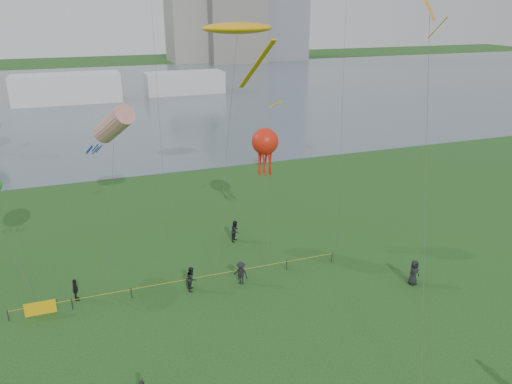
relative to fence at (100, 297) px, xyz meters
name	(u,v)px	position (x,y,z in m)	size (l,w,h in m)	color
lake	(124,95)	(10.57, 87.31, -0.53)	(400.00, 120.00, 0.08)	slate
building_mid	(232,7)	(56.57, 149.31, 18.45)	(20.00, 20.00, 38.00)	slate
building_low	(191,21)	(42.57, 155.31, 13.45)	(16.00, 18.00, 28.00)	gray
pavilion_left	(67,88)	(-1.43, 82.31, 2.45)	(22.00, 8.00, 6.00)	silver
pavilion_right	(185,83)	(24.57, 85.31, 1.95)	(18.00, 7.00, 5.00)	silver
fence	(100,297)	(0.00, 0.00, 0.00)	(24.07, 0.07, 1.05)	black
spectator_a	(192,278)	(6.44, -0.28, 0.37)	(0.90, 0.70, 1.84)	black
spectator_b	(241,273)	(10.07, -0.74, 0.36)	(1.18, 0.68, 1.82)	black
spectator_c	(75,290)	(-1.60, 1.15, 0.27)	(0.96, 0.40, 1.64)	black
spectator_d	(414,272)	(22.17, -5.16, 0.42)	(0.96, 0.62, 1.96)	black
spectator_g	(235,231)	(11.91, 6.35, 0.40)	(0.93, 0.72, 1.91)	black
kite_stingray	(238,29)	(12.41, 6.54, 17.36)	(6.98, 10.24, 18.42)	#3F3F42
kite_windsock	(114,124)	(2.69, 9.29, 10.05)	(4.22, 9.89, 12.50)	#3F3F42
kite_octopus	(265,142)	(14.43, 5.77, 8.39)	(2.76, 6.32, 10.14)	#3F3F42
kite_delta	(431,32)	(21.06, -5.25, 17.53)	(7.41, 12.19, 19.93)	#3F3F42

